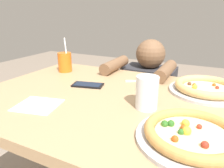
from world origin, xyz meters
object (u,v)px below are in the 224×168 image
object	(u,v)px
drink_cup_colored	(65,62)
fork	(143,81)
cell_phone	(88,85)
pizza_near	(192,135)
diner_seated	(147,107)
water_cup_clear	(147,92)
pizza_far	(206,88)

from	to	relation	value
drink_cup_colored	fork	world-z (taller)	drink_cup_colored
fork	cell_phone	size ratio (longest dim) A/B	1.11
drink_cup_colored	pizza_near	bearing A→B (deg)	-28.77
drink_cup_colored	diner_seated	distance (m)	0.68
drink_cup_colored	water_cup_clear	xyz separation A→B (m)	(0.60, -0.28, 0.01)
drink_cup_colored	cell_phone	xyz separation A→B (m)	(0.27, -0.17, -0.05)
fork	water_cup_clear	bearing A→B (deg)	-69.65
pizza_near	diner_seated	xyz separation A→B (m)	(-0.37, 0.81, -0.34)
cell_phone	drink_cup_colored	bearing A→B (deg)	148.32
water_cup_clear	pizza_near	bearing A→B (deg)	-39.70
pizza_near	fork	distance (m)	0.54
diner_seated	drink_cup_colored	bearing A→B (deg)	-137.82
pizza_near	fork	bearing A→B (deg)	122.76
fork	diner_seated	size ratio (longest dim) A/B	0.20
water_cup_clear	fork	bearing A→B (deg)	110.35
pizza_far	drink_cup_colored	distance (m)	0.80
pizza_far	cell_phone	bearing A→B (deg)	-162.98
water_cup_clear	fork	distance (m)	0.33
water_cup_clear	cell_phone	world-z (taller)	water_cup_clear
pizza_far	water_cup_clear	bearing A→B (deg)	-124.73
pizza_near	water_cup_clear	size ratio (longest dim) A/B	2.52
pizza_near	drink_cup_colored	xyz separation A→B (m)	(-0.78, 0.43, 0.04)
fork	cell_phone	xyz separation A→B (m)	(-0.22, -0.19, 0.00)
cell_phone	diner_seated	world-z (taller)	diner_seated
drink_cup_colored	diner_seated	bearing A→B (deg)	42.18
pizza_near	cell_phone	size ratio (longest dim) A/B	1.94
pizza_far	water_cup_clear	distance (m)	0.34
pizza_near	diner_seated	bearing A→B (deg)	114.30
pizza_near	water_cup_clear	bearing A→B (deg)	140.30
pizza_near	diner_seated	world-z (taller)	diner_seated
pizza_near	cell_phone	world-z (taller)	pizza_near
pizza_far	fork	distance (m)	0.31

